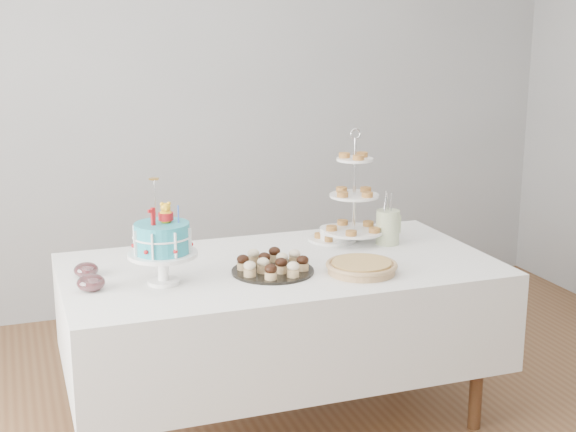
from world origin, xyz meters
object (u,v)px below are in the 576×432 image
object	(u,v)px
tiered_stand	(354,196)
plate_stack	(336,234)
birthday_cake	(163,256)
table	(280,311)
pastry_plate	(333,237)
pie	(362,267)
jam_bowl_a	(91,283)
jam_bowl_b	(86,270)
utensil_pitcher	(388,226)
cupcake_tray	(273,264)

from	to	relation	value
tiered_stand	plate_stack	size ratio (longest dim) A/B	3.43
birthday_cake	plate_stack	world-z (taller)	birthday_cake
table	pastry_plate	distance (m)	0.53
table	pastry_plate	size ratio (longest dim) A/B	8.00
pie	jam_bowl_a	size ratio (longest dim) A/B	2.71
jam_bowl_a	table	bearing A→B (deg)	6.23
pastry_plate	jam_bowl_a	bearing A→B (deg)	-162.78
pie	jam_bowl_b	world-z (taller)	jam_bowl_b
table	birthday_cake	xyz separation A→B (m)	(-0.55, -0.10, 0.35)
jam_bowl_b	utensil_pitcher	world-z (taller)	utensil_pitcher
pie	jam_bowl_b	distance (m)	1.18
pie	pastry_plate	size ratio (longest dim) A/B	1.30
birthday_cake	jam_bowl_b	world-z (taller)	birthday_cake
tiered_stand	pastry_plate	xyz separation A→B (m)	(-0.07, 0.09, -0.22)
cupcake_tray	pie	xyz separation A→B (m)	(0.36, -0.13, -0.01)
plate_stack	jam_bowl_b	size ratio (longest dim) A/B	1.59
cupcake_tray	tiered_stand	xyz separation A→B (m)	(0.52, 0.31, 0.20)
pie	jam_bowl_b	bearing A→B (deg)	162.99
pastry_plate	jam_bowl_a	xyz separation A→B (m)	(-1.22, -0.38, 0.02)
pie	jam_bowl_a	bearing A→B (deg)	172.29
jam_bowl_a	jam_bowl_b	bearing A→B (deg)	90.00
tiered_stand	utensil_pitcher	world-z (taller)	tiered_stand
birthday_cake	plate_stack	xyz separation A→B (m)	(0.94, 0.38, -0.09)
birthday_cake	jam_bowl_a	distance (m)	0.31
birthday_cake	pastry_plate	world-z (taller)	birthday_cake
cupcake_tray	utensil_pitcher	bearing A→B (deg)	20.16
birthday_cake	table	bearing A→B (deg)	-4.82
plate_stack	jam_bowl_a	world-z (taller)	jam_bowl_a
pastry_plate	jam_bowl_b	distance (m)	1.23
birthday_cake	pie	size ratio (longest dim) A/B	1.42
jam_bowl_a	utensil_pitcher	size ratio (longest dim) A/B	0.45
cupcake_tray	jam_bowl_a	size ratio (longest dim) A/B	3.12
plate_stack	table	bearing A→B (deg)	-144.39
plate_stack	cupcake_tray	bearing A→B (deg)	-139.79
jam_bowl_b	utensil_pitcher	xyz separation A→B (m)	(1.44, 0.04, 0.06)
tiered_stand	jam_bowl_b	bearing A→B (deg)	-175.60
cupcake_tray	jam_bowl_a	xyz separation A→B (m)	(-0.77, 0.02, -0.01)
cupcake_tray	utensil_pitcher	distance (m)	0.72
plate_stack	pie	bearing A→B (deg)	-101.08
table	cupcake_tray	world-z (taller)	cupcake_tray
tiered_stand	plate_stack	world-z (taller)	tiered_stand
tiered_stand	pastry_plate	world-z (taller)	tiered_stand
pastry_plate	jam_bowl_a	size ratio (longest dim) A/B	2.09
pie	jam_bowl_a	world-z (taller)	jam_bowl_a
table	cupcake_tray	bearing A→B (deg)	-122.81
pastry_plate	pie	bearing A→B (deg)	-99.33
birthday_cake	jam_bowl_b	xyz separation A→B (m)	(-0.29, 0.20, -0.09)
cupcake_tray	pastry_plate	size ratio (longest dim) A/B	1.49
cupcake_tray	jam_bowl_b	size ratio (longest dim) A/B	3.45
pie	pastry_plate	world-z (taller)	pie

